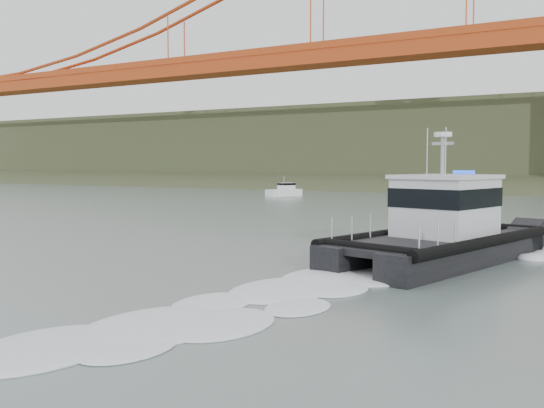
{
  "coord_description": "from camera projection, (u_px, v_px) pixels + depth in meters",
  "views": [
    {
      "loc": [
        14.74,
        -18.69,
        4.48
      ],
      "look_at": [
        -0.73,
        8.4,
        2.4
      ],
      "focal_mm": 40.0,
      "sensor_mm": 36.0,
      "label": 1
    }
  ],
  "objects": [
    {
      "name": "headlands",
      "position": [
        541.0,
        152.0,
        132.06
      ],
      "size": [
        500.0,
        105.36,
        27.12
      ],
      "color": "#394628",
      "rests_on": "ground"
    },
    {
      "name": "patrol_boat",
      "position": [
        441.0,
        229.0,
        27.55
      ],
      "size": [
        7.62,
        13.32,
        6.1
      ],
      "rotation": [
        0.0,
        0.0,
        -0.26
      ],
      "color": "black",
      "rests_on": "ground"
    },
    {
      "name": "motorboat",
      "position": [
        285.0,
        191.0,
        83.63
      ],
      "size": [
        3.5,
        5.59,
        2.92
      ],
      "rotation": [
        0.0,
        0.0,
        -0.35
      ],
      "color": "white",
      "rests_on": "ground"
    },
    {
      "name": "ground",
      "position": [
        182.0,
        278.0,
        23.78
      ],
      "size": [
        400.0,
        400.0,
        0.0
      ],
      "primitive_type": "plane",
      "color": "slate",
      "rests_on": "ground"
    }
  ]
}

